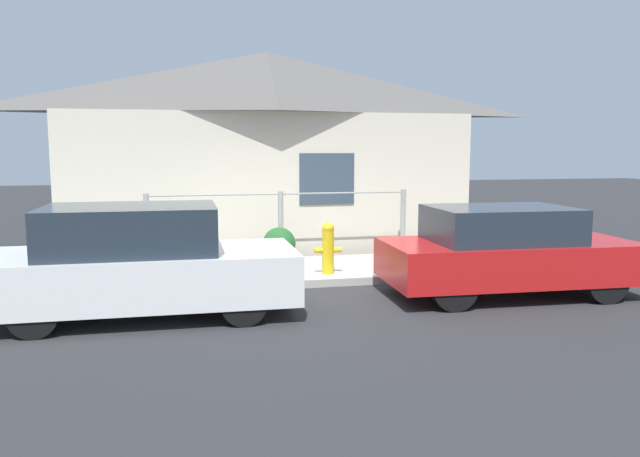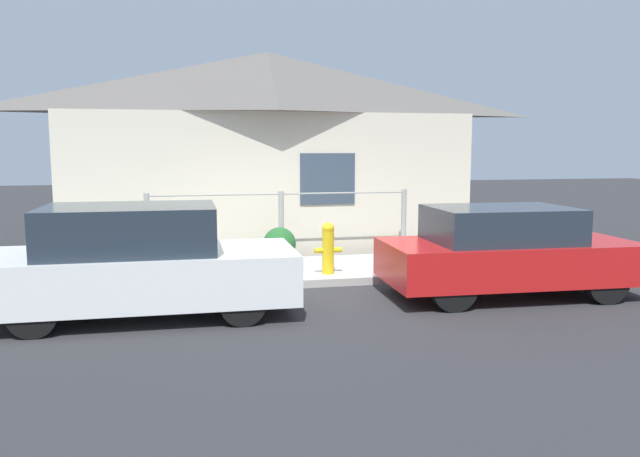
{
  "view_description": "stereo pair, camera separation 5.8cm",
  "coord_description": "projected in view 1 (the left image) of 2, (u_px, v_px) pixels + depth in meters",
  "views": [
    {
      "loc": [
        -1.83,
        -9.38,
        2.19
      ],
      "look_at": [
        0.37,
        0.3,
        0.9
      ],
      "focal_mm": 35.0,
      "sensor_mm": 36.0,
      "label": 1
    },
    {
      "loc": [
        -1.78,
        -9.39,
        2.19
      ],
      "look_at": [
        0.37,
        0.3,
        0.9
      ],
      "focal_mm": 35.0,
      "sensor_mm": 36.0,
      "label": 2
    }
  ],
  "objects": [
    {
      "name": "car_right",
      "position": [
        506.0,
        251.0,
        9.22
      ],
      "size": [
        3.74,
        1.76,
        1.33
      ],
      "rotation": [
        0.0,
        0.0,
        -0.04
      ],
      "color": "red",
      "rests_on": "ground_plane"
    },
    {
      "name": "sidewalk",
      "position": [
        290.0,
        272.0,
        10.77
      ],
      "size": [
        24.0,
        2.13,
        0.13
      ],
      "color": "#B2AFA8",
      "rests_on": "ground_plane"
    },
    {
      "name": "fire_hydrant",
      "position": [
        328.0,
        247.0,
        10.23
      ],
      "size": [
        0.46,
        0.21,
        0.85
      ],
      "color": "yellow",
      "rests_on": "sidewalk"
    },
    {
      "name": "car_left",
      "position": [
        141.0,
        263.0,
        8.06
      ],
      "size": [
        3.92,
        1.71,
        1.45
      ],
      "rotation": [
        0.0,
        0.0,
        -0.01
      ],
      "color": "white",
      "rests_on": "ground_plane"
    },
    {
      "name": "fence",
      "position": [
        281.0,
        222.0,
        11.56
      ],
      "size": [
        4.9,
        0.1,
        1.27
      ],
      "color": "#999993",
      "rests_on": "sidewalk"
    },
    {
      "name": "ground_plane",
      "position": [
        301.0,
        289.0,
        9.75
      ],
      "size": [
        60.0,
        60.0,
        0.0
      ],
      "primitive_type": "plane",
      "color": "#2D2D30"
    },
    {
      "name": "house",
      "position": [
        268.0,
        94.0,
        12.75
      ],
      "size": [
        8.51,
        2.23,
        4.13
      ],
      "color": "beige",
      "rests_on": "ground_plane"
    },
    {
      "name": "potted_plant_near_hydrant",
      "position": [
        279.0,
        245.0,
        11.02
      ],
      "size": [
        0.58,
        0.58,
        0.67
      ],
      "color": "#9E5638",
      "rests_on": "sidewalk"
    }
  ]
}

